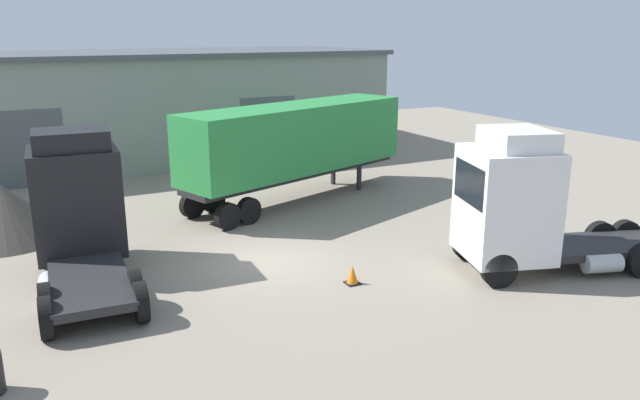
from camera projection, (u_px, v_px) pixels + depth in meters
ground_plane at (268, 262)px, 19.72m from camera, size 60.00×60.00×0.00m
warehouse_building at (137, 105)px, 34.94m from camera, size 27.62×9.96×5.93m
tractor_unit_white at (522, 206)px, 18.53m from camera, size 7.04×4.41×4.36m
container_trailer_green at (295, 141)px, 26.14m from camera, size 11.04×5.89×4.09m
tractor_unit_black at (78, 207)px, 18.43m from camera, size 2.90×6.46×4.32m
gravel_pile at (2, 211)px, 21.87m from camera, size 4.60×4.60×1.94m
traffic_cone at (352, 276)px, 18.01m from camera, size 0.40×0.40×0.55m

